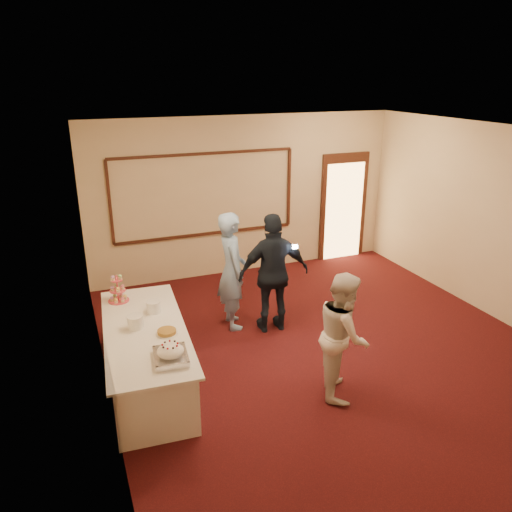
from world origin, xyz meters
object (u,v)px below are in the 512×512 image
Objects in this scene: woman at (343,335)px; guest at (274,273)px; pavlova_tray at (171,353)px; buffet_table at (147,356)px; cupcake_stand at (118,291)px; man at (232,271)px; tart at (167,332)px; plate_stack_a at (135,322)px; plate_stack_b at (154,307)px.

woman is 0.86× the size of guest.
buffet_table is at bearing 100.34° from pavlova_tray.
pavlova_tray is 1.76m from cupcake_stand.
buffet_table is 1.65× the size of woman.
guest is at bearing -118.85° from man.
guest reaches higher than buffet_table.
guest is (2.23, -0.20, -0.00)m from cupcake_stand.
pavlova_tray is 0.29× the size of man.
man reaches higher than tart.
cupcake_stand is 2.24m from guest.
pavlova_tray is 0.90m from plate_stack_a.
plate_stack_a is at bearing 126.58° from man.
cupcake_stand is 0.87m from plate_stack_a.
buffet_table is 0.94m from pavlova_tray.
cupcake_stand reaches higher than plate_stack_b.
man is (1.50, 1.07, 0.52)m from buffet_table.
guest is (1.81, 0.96, 0.12)m from tart.
cupcake_stand is 0.65m from plate_stack_b.
man is at bearing 27.11° from plate_stack_b.
cupcake_stand reaches higher than pavlova_tray.
cupcake_stand is 0.23× the size of man.
plate_stack_b is 0.10× the size of man.
cupcake_stand is at bearing 96.45° from plate_stack_a.
guest is at bearing 19.46° from buffet_table.
pavlova_tray is at bearing 108.47° from woman.
buffet_table is 0.64m from plate_stack_b.
buffet_table is at bearing -29.28° from plate_stack_a.
man is 0.64m from guest.
woman reaches higher than cupcake_stand.
man is (1.70, 0.15, -0.01)m from cupcake_stand.
man reaches higher than buffet_table.
pavlova_tray is 2.43m from guest.
plate_stack_b is (0.19, 0.40, 0.46)m from buffet_table.
plate_stack_b reaches higher than buffet_table.
plate_stack_b is at bearing 15.76° from guest.
pavlova_tray is 2.62× the size of plate_stack_a.
tart is 2.05m from guest.
plate_stack_b is at bearing 121.29° from man.
tart is at bearing 139.78° from man.
pavlova_tray is 0.29× the size of guest.
woman is (2.27, -1.10, -0.07)m from plate_stack_a.
woman is at bearing -25.75° from buffet_table.
man reaches higher than plate_stack_a.
buffet_table is 1.41× the size of guest.
guest is (2.04, 0.72, 0.53)m from buffet_table.
buffet_table is at bearing -78.12° from cupcake_stand.
plate_stack_a is 1.89m from man.
cupcake_stand is 1.70m from man.
man is at bearing 42.84° from woman.
cupcake_stand is 0.23× the size of guest.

